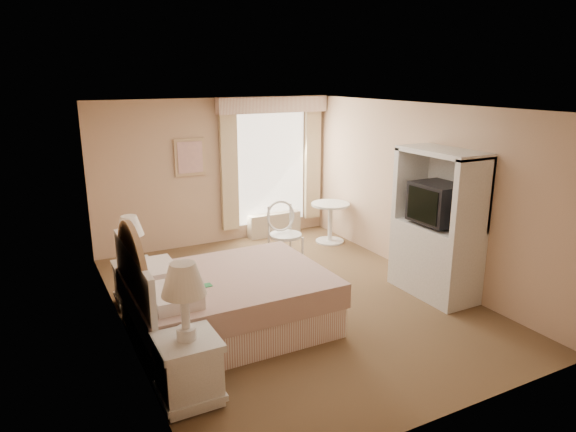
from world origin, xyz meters
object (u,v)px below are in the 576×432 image
round_table (330,216)px  nightstand_far (133,272)px  cafe_chair (284,229)px  bed (220,301)px  armoire (437,236)px  nightstand_near (188,352)px

round_table → nightstand_far: bearing=-164.7°
nightstand_far → cafe_chair: (2.33, 0.32, 0.15)m
bed → nightstand_far: 1.40m
bed → nightstand_far: bed is taller
round_table → armoire: armoire is taller
round_table → cafe_chair: (-1.26, -0.66, 0.12)m
nightstand_near → cafe_chair: 3.53m
nightstand_near → cafe_chair: bearing=48.8°
cafe_chair → nightstand_near: bearing=-132.0°
cafe_chair → bed: bearing=-137.4°
nightstand_far → cafe_chair: nightstand_far is taller
cafe_chair → armoire: 2.29m
nightstand_far → armoire: 3.98m
round_table → cafe_chair: cafe_chair is taller
bed → round_table: (2.87, 2.18, 0.10)m
nightstand_near → cafe_chair: size_ratio=1.29×
nightstand_near → armoire: (3.65, 0.80, 0.32)m
round_table → armoire: bearing=-88.6°
nightstand_near → nightstand_far: size_ratio=1.13×
nightstand_near → nightstand_far: bearing=90.0°
bed → nightstand_near: size_ratio=1.68×
nightstand_far → armoire: (3.65, -1.54, 0.37)m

